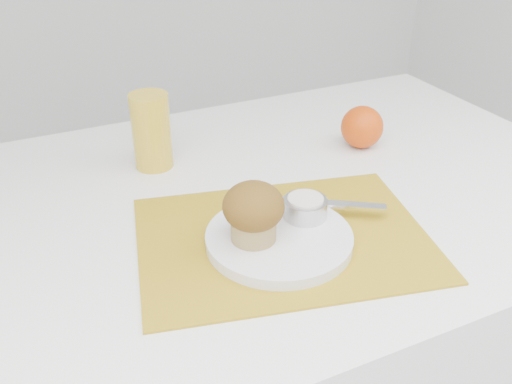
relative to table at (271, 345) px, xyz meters
name	(u,v)px	position (x,y,z in m)	size (l,w,h in m)	color
table	(271,345)	(0.00, 0.00, 0.00)	(1.20, 0.80, 0.75)	white
placemat	(283,238)	(-0.06, -0.14, 0.38)	(0.43, 0.32, 0.00)	#AA8517
plate	(279,239)	(-0.07, -0.15, 0.39)	(0.22, 0.22, 0.02)	silver
ramekin	(305,208)	(-0.01, -0.13, 0.41)	(0.07, 0.07, 0.03)	#B8B8BD
cream	(306,200)	(-0.01, -0.13, 0.43)	(0.06, 0.06, 0.01)	silver
raspberry_near	(281,206)	(-0.04, -0.10, 0.40)	(0.02, 0.02, 0.02)	#620302
raspberry_far	(294,212)	(-0.03, -0.12, 0.41)	(0.02, 0.02, 0.02)	#51020B
butter_knife	(320,203)	(0.03, -0.11, 0.40)	(0.21, 0.02, 0.01)	silver
orange	(362,127)	(0.23, 0.08, 0.42)	(0.08, 0.08, 0.08)	#D24407
juice_glass	(151,131)	(-0.16, 0.17, 0.45)	(0.07, 0.07, 0.14)	gold
muffin	(253,211)	(-0.11, -0.15, 0.44)	(0.09, 0.09, 0.09)	tan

